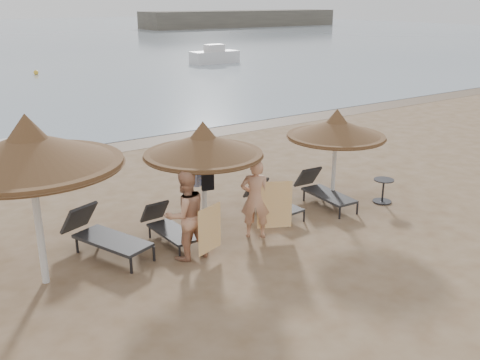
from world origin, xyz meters
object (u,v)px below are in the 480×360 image
object	(u,v)px
palapa_center	(203,145)
lounger_far_right	(322,190)
palapa_right	(336,129)
lounger_far_left	(102,234)
palapa_left	(29,151)
lounger_near_right	(271,200)
side_table	(383,191)
pedal_boat	(23,158)
lounger_near_left	(168,226)
person_right	(255,192)
person_left	(185,208)

from	to	relation	value
palapa_center	lounger_far_right	bearing A→B (deg)	-1.66
palapa_center	palapa_right	size ratio (longest dim) A/B	1.05
lounger_far_left	lounger_far_right	size ratio (longest dim) A/B	1.16
palapa_left	lounger_far_right	world-z (taller)	palapa_left
lounger_near_right	side_table	distance (m)	3.08
lounger_far_right	side_table	size ratio (longest dim) A/B	3.05
palapa_right	lounger_near_right	world-z (taller)	palapa_right
palapa_left	lounger_near_right	world-z (taller)	palapa_left
pedal_boat	palapa_center	bearing A→B (deg)	-82.94
palapa_left	lounger_far_right	distance (m)	7.45
lounger_far_left	side_table	distance (m)	7.27
side_table	lounger_near_right	bearing A→B (deg)	159.69
lounger_near_left	lounger_far_right	distance (m)	4.37
lounger_far_left	side_table	world-z (taller)	lounger_far_left
side_table	person_right	bearing A→B (deg)	177.82
lounger_near_left	lounger_near_right	bearing A→B (deg)	-2.72
palapa_left	palapa_right	distance (m)	7.43
lounger_far_left	person_right	size ratio (longest dim) A/B	1.06
side_table	person_right	xyz separation A→B (m)	(-4.02, 0.15, 0.75)
lounger_far_left	palapa_center	bearing A→B (deg)	-30.29
palapa_center	lounger_near_left	distance (m)	1.95
lounger_near_right	side_table	xyz separation A→B (m)	(2.88, -1.07, -0.05)
lounger_far_right	pedal_boat	bearing A→B (deg)	130.48
person_left	pedal_boat	bearing A→B (deg)	-80.41
lounger_near_right	lounger_far_left	bearing A→B (deg)	173.27
palapa_center	lounger_near_left	bearing A→B (deg)	171.20
palapa_left	person_left	xyz separation A→B (m)	(2.71, -0.60, -1.48)
lounger_far_left	person_left	size ratio (longest dim) A/B	1.02
person_right	pedal_boat	distance (m)	8.77
palapa_center	lounger_near_right	distance (m)	2.65
palapa_right	person_right	distance (m)	3.12
palapa_right	lounger_far_left	world-z (taller)	palapa_right
person_left	person_right	bearing A→B (deg)	-177.32
lounger_far_left	person_left	bearing A→B (deg)	-62.58
palapa_right	person_right	bearing A→B (deg)	-168.75
palapa_right	pedal_boat	bearing A→B (deg)	128.29
palapa_center	side_table	size ratio (longest dim) A/B	4.17
palapa_center	pedal_boat	distance (m)	7.94
person_right	palapa_left	bearing A→B (deg)	29.37
palapa_center	lounger_near_right	bearing A→B (deg)	4.41
pedal_boat	lounger_near_left	bearing A→B (deg)	-89.13
lounger_near_left	lounger_far_right	xyz separation A→B (m)	(4.36, -0.24, 0.03)
lounger_far_right	person_left	xyz separation A→B (m)	(-4.41, -0.72, 0.72)
lounger_near_right	lounger_far_right	bearing A→B (deg)	-13.62
palapa_right	person_right	world-z (taller)	palapa_right
palapa_right	lounger_far_left	bearing A→B (deg)	174.88
lounger_near_right	side_table	bearing A→B (deg)	-24.25
palapa_center	lounger_near_left	world-z (taller)	palapa_center
palapa_center	lounger_far_left	bearing A→B (deg)	170.96
lounger_near_right	person_left	size ratio (longest dim) A/B	0.80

